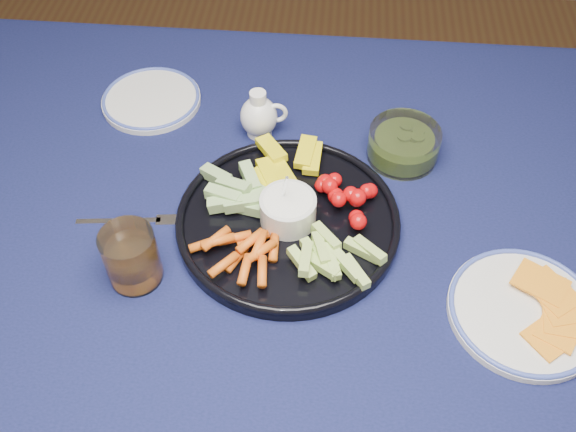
# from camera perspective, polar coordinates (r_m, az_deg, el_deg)

# --- Properties ---
(dining_table) EXTENTS (1.67, 1.07, 0.75)m
(dining_table) POSITION_cam_1_polar(r_m,az_deg,el_deg) (1.13, 0.50, -3.28)
(dining_table) COLOR #4C3219
(dining_table) RESTS_ON ground
(crudite_platter) EXTENTS (0.37, 0.37, 0.12)m
(crudite_platter) POSITION_cam_1_polar(r_m,az_deg,el_deg) (1.04, -0.15, -0.13)
(crudite_platter) COLOR black
(crudite_platter) RESTS_ON dining_table
(creamer_pitcher) EXTENTS (0.09, 0.07, 0.10)m
(creamer_pitcher) POSITION_cam_1_polar(r_m,az_deg,el_deg) (1.19, -2.56, 8.87)
(creamer_pitcher) COLOR white
(creamer_pitcher) RESTS_ON dining_table
(pickle_bowl) EXTENTS (0.13, 0.13, 0.06)m
(pickle_bowl) POSITION_cam_1_polar(r_m,az_deg,el_deg) (1.17, 10.22, 6.22)
(pickle_bowl) COLOR silver
(pickle_bowl) RESTS_ON dining_table
(cheese_plate) EXTENTS (0.22, 0.22, 0.03)m
(cheese_plate) POSITION_cam_1_polar(r_m,az_deg,el_deg) (1.01, 20.32, -7.85)
(cheese_plate) COLOR silver
(cheese_plate) RESTS_ON dining_table
(juice_tumbler) EXTENTS (0.08, 0.08, 0.10)m
(juice_tumbler) POSITION_cam_1_polar(r_m,az_deg,el_deg) (0.99, -13.69, -3.78)
(juice_tumbler) COLOR silver
(juice_tumbler) RESTS_ON dining_table
(fork_left) EXTENTS (0.17, 0.04, 0.00)m
(fork_left) POSITION_cam_1_polar(r_m,az_deg,el_deg) (1.09, -13.39, -0.44)
(fork_left) COLOR white
(fork_left) RESTS_ON dining_table
(fork_right) EXTENTS (0.16, 0.05, 0.00)m
(fork_right) POSITION_cam_1_polar(r_m,az_deg,el_deg) (1.01, 19.75, -8.44)
(fork_right) COLOR white
(fork_right) RESTS_ON dining_table
(side_plate_extra) EXTENTS (0.19, 0.19, 0.02)m
(side_plate_extra) POSITION_cam_1_polar(r_m,az_deg,el_deg) (1.30, -12.06, 10.12)
(side_plate_extra) COLOR silver
(side_plate_extra) RESTS_ON dining_table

